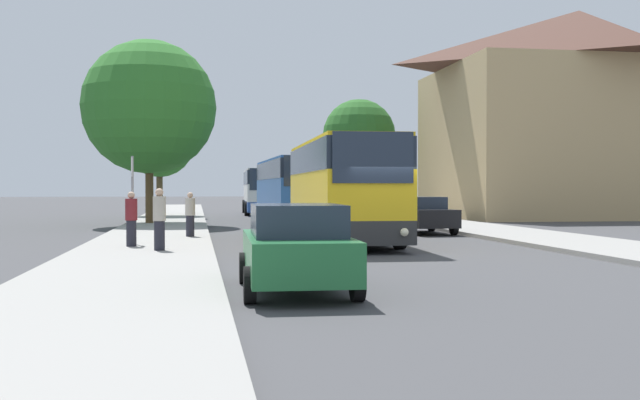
{
  "coord_description": "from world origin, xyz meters",
  "views": [
    {
      "loc": [
        -5.49,
        -21.3,
        1.9
      ],
      "look_at": [
        -0.33,
        9.87,
        1.4
      ],
      "focal_mm": 42.0,
      "sensor_mm": 36.0,
      "label": 1
    }
  ],
  "objects_px": {
    "bus_middle": "(290,189)",
    "tree_left_far": "(159,143)",
    "bus_front": "(342,189)",
    "pedestrian_waiting_far": "(190,214)",
    "bus_rear": "(263,190)",
    "pedestrian_waiting_near": "(131,219)",
    "parked_car_left_curb": "(296,247)",
    "bus_stop_sign": "(132,190)",
    "parked_car_right_far": "(360,207)",
    "parked_car_right_near": "(422,214)",
    "pedestrian_walking_back": "(159,219)",
    "tree_right_near": "(359,136)",
    "tree_left_near": "(149,107)"
  },
  "relations": [
    {
      "from": "bus_front",
      "to": "tree_right_near",
      "type": "relative_size",
      "value": 1.27
    },
    {
      "from": "bus_front",
      "to": "parked_car_right_far",
      "type": "height_order",
      "value": "bus_front"
    },
    {
      "from": "tree_left_far",
      "to": "tree_right_near",
      "type": "bearing_deg",
      "value": 19.94
    },
    {
      "from": "bus_middle",
      "to": "bus_rear",
      "type": "height_order",
      "value": "bus_middle"
    },
    {
      "from": "bus_middle",
      "to": "parked_car_right_near",
      "type": "distance_m",
      "value": 11.33
    },
    {
      "from": "parked_car_right_near",
      "to": "parked_car_right_far",
      "type": "distance_m",
      "value": 13.17
    },
    {
      "from": "parked_car_right_far",
      "to": "pedestrian_waiting_near",
      "type": "xyz_separation_m",
      "value": [
        -11.57,
        -20.35,
        0.18
      ]
    },
    {
      "from": "bus_stop_sign",
      "to": "tree_right_near",
      "type": "bearing_deg",
      "value": 65.07
    },
    {
      "from": "bus_middle",
      "to": "bus_stop_sign",
      "type": "relative_size",
      "value": 4.37
    },
    {
      "from": "pedestrian_waiting_far",
      "to": "tree_right_near",
      "type": "height_order",
      "value": "tree_right_near"
    },
    {
      "from": "bus_rear",
      "to": "parked_car_right_far",
      "type": "distance_m",
      "value": 12.05
    },
    {
      "from": "parked_car_right_near",
      "to": "tree_left_far",
      "type": "distance_m",
      "value": 22.27
    },
    {
      "from": "parked_car_right_far",
      "to": "tree_right_near",
      "type": "xyz_separation_m",
      "value": [
        2.21,
        10.5,
        4.96
      ]
    },
    {
      "from": "pedestrian_walking_back",
      "to": "tree_left_far",
      "type": "distance_m",
      "value": 27.64
    },
    {
      "from": "parked_car_right_far",
      "to": "pedestrian_waiting_near",
      "type": "bearing_deg",
      "value": 60.47
    },
    {
      "from": "bus_middle",
      "to": "tree_right_near",
      "type": "relative_size",
      "value": 1.45
    },
    {
      "from": "parked_car_right_far",
      "to": "pedestrian_waiting_near",
      "type": "height_order",
      "value": "pedestrian_waiting_near"
    },
    {
      "from": "bus_front",
      "to": "bus_stop_sign",
      "type": "bearing_deg",
      "value": -167.18
    },
    {
      "from": "parked_car_left_curb",
      "to": "tree_left_near",
      "type": "xyz_separation_m",
      "value": [
        -4.13,
        24.99,
        5.15
      ]
    },
    {
      "from": "bus_stop_sign",
      "to": "pedestrian_waiting_far",
      "type": "distance_m",
      "value": 3.84
    },
    {
      "from": "bus_rear",
      "to": "pedestrian_waiting_near",
      "type": "relative_size",
      "value": 6.46
    },
    {
      "from": "bus_rear",
      "to": "tree_left_far",
      "type": "xyz_separation_m",
      "value": [
        -7.14,
        -5.64,
        3.06
      ]
    },
    {
      "from": "parked_car_right_near",
      "to": "pedestrian_walking_back",
      "type": "height_order",
      "value": "pedestrian_walking_back"
    },
    {
      "from": "bus_stop_sign",
      "to": "parked_car_right_near",
      "type": "bearing_deg",
      "value": 28.19
    },
    {
      "from": "bus_front",
      "to": "parked_car_right_far",
      "type": "xyz_separation_m",
      "value": [
        4.61,
        17.84,
        -1.07
      ]
    },
    {
      "from": "pedestrian_waiting_far",
      "to": "tree_left_near",
      "type": "height_order",
      "value": "tree_left_near"
    },
    {
      "from": "bus_front",
      "to": "bus_stop_sign",
      "type": "xyz_separation_m",
      "value": [
        -7.01,
        -1.41,
        -0.01
      ]
    },
    {
      "from": "parked_car_left_curb",
      "to": "parked_car_right_near",
      "type": "distance_m",
      "value": 18.38
    },
    {
      "from": "bus_stop_sign",
      "to": "tree_left_near",
      "type": "height_order",
      "value": "tree_left_near"
    },
    {
      "from": "tree_right_near",
      "to": "parked_car_left_curb",
      "type": "bearing_deg",
      "value": -103.95
    },
    {
      "from": "parked_car_left_curb",
      "to": "tree_left_near",
      "type": "bearing_deg",
      "value": 101.12
    },
    {
      "from": "bus_middle",
      "to": "pedestrian_waiting_near",
      "type": "relative_size",
      "value": 7.33
    },
    {
      "from": "pedestrian_waiting_near",
      "to": "bus_stop_sign",
      "type": "bearing_deg",
      "value": -60.46
    },
    {
      "from": "pedestrian_waiting_near",
      "to": "tree_left_near",
      "type": "bearing_deg",
      "value": -61.85
    },
    {
      "from": "parked_car_left_curb",
      "to": "pedestrian_walking_back",
      "type": "height_order",
      "value": "pedestrian_walking_back"
    },
    {
      "from": "bus_front",
      "to": "pedestrian_waiting_far",
      "type": "xyz_separation_m",
      "value": [
        -5.24,
        1.88,
        -0.92
      ]
    },
    {
      "from": "tree_left_far",
      "to": "parked_car_right_near",
      "type": "bearing_deg",
      "value": -57.75
    },
    {
      "from": "bus_front",
      "to": "tree_left_near",
      "type": "xyz_separation_m",
      "value": [
        -7.35,
        12.9,
        4.1
      ]
    },
    {
      "from": "parked_car_left_curb",
      "to": "pedestrian_waiting_far",
      "type": "bearing_deg",
      "value": 99.98
    },
    {
      "from": "bus_middle",
      "to": "parked_car_right_far",
      "type": "distance_m",
      "value": 5.41
    },
    {
      "from": "parked_car_left_curb",
      "to": "parked_car_right_far",
      "type": "relative_size",
      "value": 1.07
    },
    {
      "from": "bus_middle",
      "to": "tree_left_far",
      "type": "height_order",
      "value": "tree_left_far"
    },
    {
      "from": "parked_car_left_curb",
      "to": "parked_car_right_far",
      "type": "bearing_deg",
      "value": 77.05
    },
    {
      "from": "bus_rear",
      "to": "pedestrian_walking_back",
      "type": "bearing_deg",
      "value": -97.89
    },
    {
      "from": "tree_left_near",
      "to": "bus_middle",
      "type": "bearing_deg",
      "value": 16.59
    },
    {
      "from": "tree_left_near",
      "to": "pedestrian_waiting_far",
      "type": "bearing_deg",
      "value": -79.17
    },
    {
      "from": "tree_right_near",
      "to": "pedestrian_waiting_far",
      "type": "bearing_deg",
      "value": -114.51
    },
    {
      "from": "bus_middle",
      "to": "tree_right_near",
      "type": "xyz_separation_m",
      "value": [
        6.76,
        13.23,
        3.91
      ]
    },
    {
      "from": "parked_car_left_curb",
      "to": "bus_stop_sign",
      "type": "bearing_deg",
      "value": 111.28
    },
    {
      "from": "tree_left_far",
      "to": "pedestrian_waiting_near",
      "type": "bearing_deg",
      "value": -89.12
    }
  ]
}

